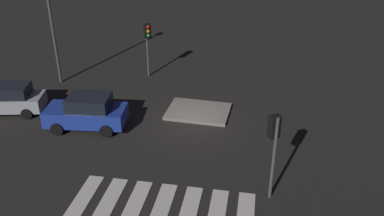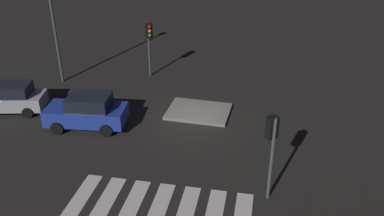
% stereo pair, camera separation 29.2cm
% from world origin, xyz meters
% --- Properties ---
extents(ground_plane, '(80.00, 80.00, 0.00)m').
position_xyz_m(ground_plane, '(0.00, 0.00, 0.00)').
color(ground_plane, black).
extents(traffic_island, '(3.79, 2.92, 0.18)m').
position_xyz_m(traffic_island, '(0.14, 1.37, 0.09)').
color(traffic_island, gray).
rests_on(traffic_island, ground).
extents(car_silver, '(4.24, 2.51, 1.75)m').
position_xyz_m(car_silver, '(-10.86, -0.52, 0.86)').
color(car_silver, '#9EA0A5').
rests_on(car_silver, ground).
extents(car_blue, '(4.56, 2.41, 1.93)m').
position_xyz_m(car_blue, '(-5.64, -1.41, 0.95)').
color(car_blue, '#1E389E').
rests_on(car_blue, ground).
extents(traffic_light_east, '(0.54, 0.53, 3.86)m').
position_xyz_m(traffic_light_east, '(4.31, -5.58, 2.93)').
color(traffic_light_east, '#47474C').
rests_on(traffic_light_east, ground).
extents(traffic_light_west, '(0.54, 0.53, 3.89)m').
position_xyz_m(traffic_light_west, '(-4.22, 6.25, 2.95)').
color(traffic_light_west, '#47474C').
rests_on(traffic_light_west, ground).
extents(street_lamp, '(0.56, 0.56, 8.40)m').
position_xyz_m(street_lamp, '(-10.06, 4.23, 5.65)').
color(street_lamp, '#47474C').
rests_on(street_lamp, ground).
extents(crosswalk_near, '(7.60, 3.20, 0.02)m').
position_xyz_m(crosswalk_near, '(0.00, -7.25, 0.01)').
color(crosswalk_near, silver).
rests_on(crosswalk_near, ground).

